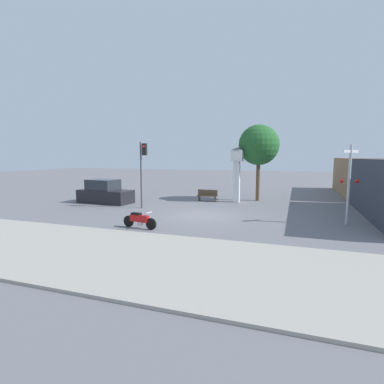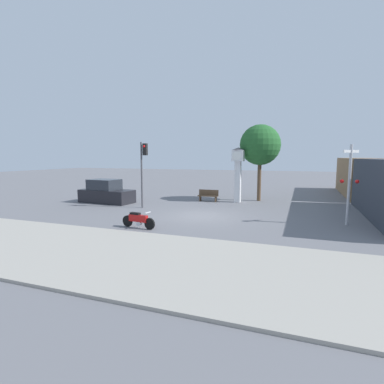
{
  "view_description": "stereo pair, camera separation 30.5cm",
  "coord_description": "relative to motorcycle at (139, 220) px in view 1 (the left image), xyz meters",
  "views": [
    {
      "loc": [
        5.32,
        -16.86,
        3.56
      ],
      "look_at": [
        -0.85,
        0.8,
        1.33
      ],
      "focal_mm": 28.0,
      "sensor_mm": 36.0,
      "label": 1
    },
    {
      "loc": [
        5.61,
        -16.76,
        3.56
      ],
      "look_at": [
        -0.85,
        0.8,
        1.33
      ],
      "focal_mm": 28.0,
      "sensor_mm": 36.0,
      "label": 2
    }
  ],
  "objects": [
    {
      "name": "ground_plane",
      "position": [
        1.96,
        3.95,
        -0.41
      ],
      "size": [
        120.0,
        120.0,
        0.0
      ],
      "primitive_type": "plane",
      "color": "slate"
    },
    {
      "name": "railroad_crossing_signal",
      "position": [
        9.87,
        4.31,
        1.85
      ],
      "size": [
        0.9,
        0.82,
        4.16
      ],
      "color": "#B7B7BC",
      "rests_on": "ground_plane"
    },
    {
      "name": "freight_train",
      "position": [
        12.57,
        12.7,
        1.29
      ],
      "size": [
        2.8,
        22.5,
        3.4
      ],
      "color": "#333842",
      "rests_on": "ground_plane"
    },
    {
      "name": "clock_tower",
      "position": [
        2.93,
        10.08,
        2.4
      ],
      "size": [
        1.02,
        1.02,
        4.24
      ],
      "color": "white",
      "rests_on": "ground_plane"
    },
    {
      "name": "traffic_light",
      "position": [
        -2.64,
        5.29,
        2.69
      ],
      "size": [
        0.5,
        0.35,
        4.53
      ],
      "color": "#47474C",
      "rests_on": "ground_plane"
    },
    {
      "name": "street_tree",
      "position": [
        4.38,
        11.47,
        4.02
      ],
      "size": [
        3.2,
        3.2,
        6.06
      ],
      "color": "brown",
      "rests_on": "ground_plane"
    },
    {
      "name": "bench",
      "position": [
        0.65,
        9.74,
        0.08
      ],
      "size": [
        1.6,
        0.44,
        0.92
      ],
      "color": "brown",
      "rests_on": "ground_plane"
    },
    {
      "name": "motorcycle",
      "position": [
        0.0,
        0.0,
        0.0
      ],
      "size": [
        1.95,
        0.47,
        0.86
      ],
      "rotation": [
        0.0,
        0.0,
        -0.14
      ],
      "color": "black",
      "rests_on": "ground_plane"
    },
    {
      "name": "parked_car",
      "position": [
        -6.6,
        6.44,
        0.34
      ],
      "size": [
        4.33,
        2.12,
        1.8
      ],
      "rotation": [
        0.0,
        0.0,
        -0.08
      ],
      "color": "black",
      "rests_on": "ground_plane"
    },
    {
      "name": "sidewalk_strip",
      "position": [
        1.96,
        -4.0,
        -0.36
      ],
      "size": [
        36.0,
        6.0,
        0.1
      ],
      "color": "#9E998E",
      "rests_on": "ground_plane"
    }
  ]
}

